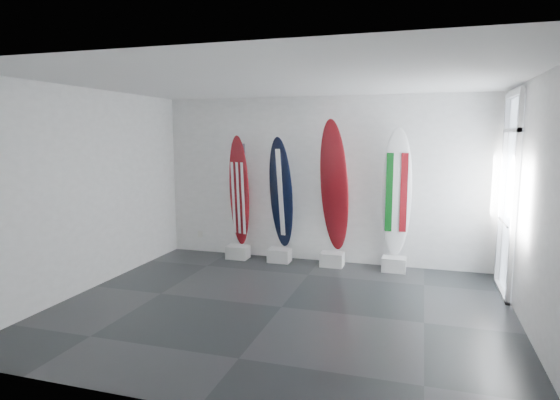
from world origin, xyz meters
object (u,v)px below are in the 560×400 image
(surfboard_usa, at_px, (239,191))
(surfboard_italy, at_px, (397,193))
(surfboard_swiss, at_px, (334,187))
(surfboard_navy, at_px, (281,193))

(surfboard_usa, bearing_deg, surfboard_italy, 17.43)
(surfboard_usa, xyz_separation_m, surfboard_swiss, (1.80, 0.00, 0.14))
(surfboard_navy, relative_size, surfboard_swiss, 0.87)
(surfboard_italy, bearing_deg, surfboard_navy, 176.83)
(surfboard_swiss, bearing_deg, surfboard_navy, -164.83)
(surfboard_navy, distance_m, surfboard_italy, 2.05)
(surfboard_usa, height_order, surfboard_italy, surfboard_italy)
(surfboard_usa, distance_m, surfboard_swiss, 1.80)
(surfboard_navy, height_order, surfboard_swiss, surfboard_swiss)
(surfboard_navy, xyz_separation_m, surfboard_italy, (2.05, 0.00, 0.08))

